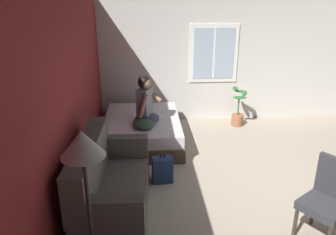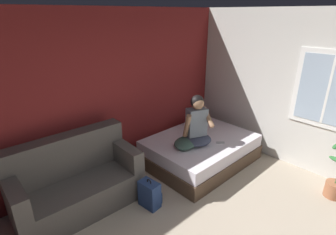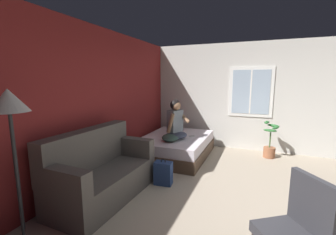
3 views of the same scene
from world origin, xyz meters
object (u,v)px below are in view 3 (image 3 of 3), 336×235
(bed, at_px, (176,146))
(person_seated, at_px, (176,123))
(cell_phone, at_px, (192,136))
(backpack, at_px, (163,173))
(potted_plant, at_px, (270,145))
(couch, at_px, (101,172))
(side_chair, at_px, (297,228))
(floor_lamp, at_px, (10,117))
(throw_pillow, at_px, (170,138))

(bed, distance_m, person_seated, 0.64)
(cell_phone, bearing_deg, backpack, -48.87)
(cell_phone, bearing_deg, bed, -119.93)
(backpack, relative_size, potted_plant, 0.54)
(couch, distance_m, person_seated, 2.10)
(backpack, bearing_deg, cell_phone, -1.75)
(side_chair, height_order, potted_plant, side_chair)
(bed, relative_size, potted_plant, 2.28)
(side_chair, xyz_separation_m, cell_phone, (2.92, 1.76, -0.05))
(backpack, relative_size, floor_lamp, 0.27)
(bed, bearing_deg, side_chair, -143.02)
(bed, relative_size, throw_pillow, 4.04)
(couch, relative_size, person_seated, 1.97)
(bed, height_order, person_seated, person_seated)
(bed, distance_m, backpack, 1.50)
(backpack, bearing_deg, person_seated, 10.51)
(couch, bearing_deg, floor_lamp, 179.32)
(side_chair, distance_m, potted_plant, 3.51)
(backpack, distance_m, potted_plant, 2.78)
(backpack, bearing_deg, side_chair, -126.65)
(couch, relative_size, throw_pillow, 3.60)
(couch, bearing_deg, throw_pillow, -13.93)
(cell_phone, bearing_deg, person_seated, -87.17)
(bed, bearing_deg, potted_plant, -71.24)
(bed, height_order, throw_pillow, throw_pillow)
(throw_pillow, relative_size, cell_phone, 3.33)
(bed, relative_size, person_seated, 2.21)
(bed, xyz_separation_m, floor_lamp, (-3.43, 0.42, 1.19))
(person_seated, distance_m, floor_lamp, 3.31)
(side_chair, bearing_deg, bed, 36.98)
(throw_pillow, distance_m, potted_plant, 2.34)
(backpack, xyz_separation_m, throw_pillow, (1.02, 0.28, 0.36))
(person_seated, height_order, cell_phone, person_seated)
(couch, distance_m, backpack, 1.05)
(couch, relative_size, potted_plant, 2.03)
(floor_lamp, bearing_deg, potted_plant, -30.95)
(backpack, relative_size, throw_pillow, 0.95)
(backpack, bearing_deg, throw_pillow, 15.18)
(side_chair, bearing_deg, person_seated, 38.22)
(couch, height_order, person_seated, person_seated)
(side_chair, bearing_deg, couch, 76.73)
(throw_pillow, bearing_deg, potted_plant, -60.57)
(floor_lamp, height_order, potted_plant, floor_lamp)
(bed, bearing_deg, floor_lamp, 173.00)
(person_seated, xyz_separation_m, floor_lamp, (-3.21, 0.50, 0.59))
(bed, height_order, potted_plant, potted_plant)
(backpack, distance_m, floor_lamp, 2.44)
(couch, xyz_separation_m, floor_lamp, (-1.22, 0.01, 1.04))
(person_seated, relative_size, potted_plant, 1.03)
(person_seated, height_order, potted_plant, person_seated)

